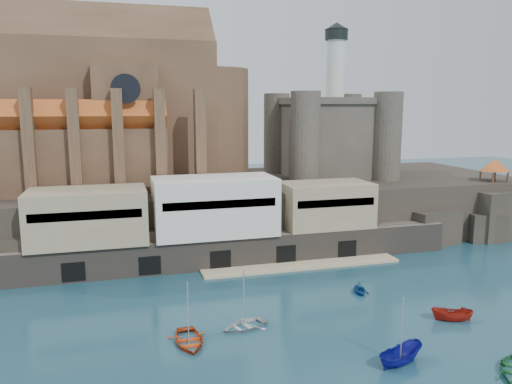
{
  "coord_description": "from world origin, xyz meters",
  "views": [
    {
      "loc": [
        -23.87,
        -48.44,
        23.27
      ],
      "look_at": [
        -1.16,
        32.0,
        9.02
      ],
      "focal_mm": 35.0,
      "sensor_mm": 36.0,
      "label": 1
    }
  ],
  "objects_px": {
    "pavilion": "(495,166)",
    "boat_2": "(400,363)",
    "church": "(112,114)",
    "boat_0": "(189,343)",
    "castle_keep": "(329,133)"
  },
  "relations": [
    {
      "from": "pavilion",
      "to": "boat_2",
      "type": "distance_m",
      "value": 57.14
    },
    {
      "from": "pavilion",
      "to": "church",
      "type": "bearing_deg",
      "value": 166.52
    },
    {
      "from": "boat_0",
      "to": "boat_2",
      "type": "xyz_separation_m",
      "value": [
        18.15,
        -9.29,
        0.0
      ]
    },
    {
      "from": "castle_keep",
      "to": "boat_2",
      "type": "bearing_deg",
      "value": -106.66
    },
    {
      "from": "castle_keep",
      "to": "pavilion",
      "type": "relative_size",
      "value": 4.58
    },
    {
      "from": "castle_keep",
      "to": "boat_0",
      "type": "height_order",
      "value": "castle_keep"
    },
    {
      "from": "boat_0",
      "to": "boat_2",
      "type": "height_order",
      "value": "boat_0"
    },
    {
      "from": "church",
      "to": "boat_2",
      "type": "height_order",
      "value": "church"
    },
    {
      "from": "boat_2",
      "to": "pavilion",
      "type": "bearing_deg",
      "value": -67.48
    },
    {
      "from": "church",
      "to": "pavilion",
      "type": "xyz_separation_m",
      "value": [
        66.13,
        -15.85,
        -9.4
      ]
    },
    {
      "from": "castle_keep",
      "to": "pavilion",
      "type": "distance_m",
      "value": 30.5
    },
    {
      "from": "church",
      "to": "boat_2",
      "type": "distance_m",
      "value": 62.44
    },
    {
      "from": "castle_keep",
      "to": "boat_2",
      "type": "xyz_separation_m",
      "value": [
        -15.62,
        -52.18,
        -18.31
      ]
    },
    {
      "from": "church",
      "to": "boat_0",
      "type": "height_order",
      "value": "church"
    },
    {
      "from": "pavilion",
      "to": "boat_2",
      "type": "relative_size",
      "value": 1.21
    }
  ]
}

